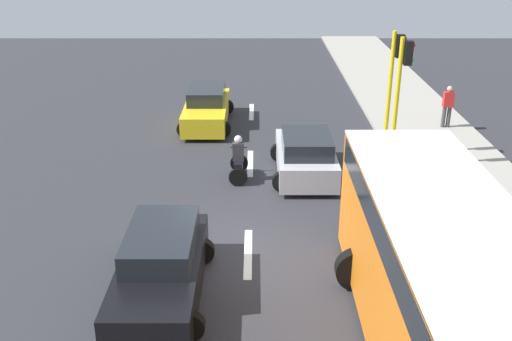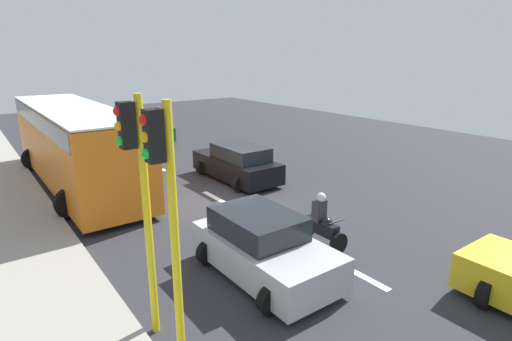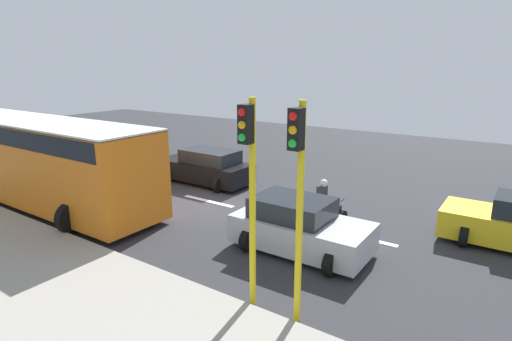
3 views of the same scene
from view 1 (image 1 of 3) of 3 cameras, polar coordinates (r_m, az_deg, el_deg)
The scene contains 12 objects.
ground_plane at distance 14.85m, azimuth -0.58°, elevation -8.35°, with size 40.00×60.00×0.10m, color #2D2D33.
lane_stripe_mid at distance 14.82m, azimuth -0.58°, elevation -8.17°, with size 0.20×2.40×0.01m, color white.
lane_stripe_south at distance 20.18m, azimuth -0.35°, elevation 0.73°, with size 0.20×2.40×0.01m, color white.
lane_stripe_far_south at distance 25.83m, azimuth -0.22°, elevation 5.82°, with size 0.20×2.40×0.01m, color white.
car_silver at distance 19.00m, azimuth 5.15°, elevation 1.45°, with size 2.26×3.81×1.52m.
car_yellow_cab at distance 24.10m, azimuth -4.67°, elevation 6.21°, with size 2.13×4.48×1.52m.
car_black at distance 13.12m, azimuth -9.17°, elevation -9.42°, with size 2.18×4.34×1.52m.
city_bus at distance 10.20m, azimuth 20.22°, elevation -13.62°, with size 3.20×11.00×3.16m.
motorcycle at distance 18.73m, azimuth -1.52°, elevation 0.99°, with size 0.60×1.30×1.53m.
pedestrian_near_signal at distance 24.38m, azimuth 18.64°, elevation 6.11°, with size 0.40×0.24×1.69m.
traffic_light_corner at distance 20.25m, azimuth 13.66°, elevation 8.86°, with size 0.49×0.24×4.50m.
traffic_light_midblock at distance 19.21m, azimuth 14.36°, elevation 8.03°, with size 0.49×0.24×4.50m.
Camera 1 is at (0.20, -12.65, 7.72)m, focal length 40.50 mm.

